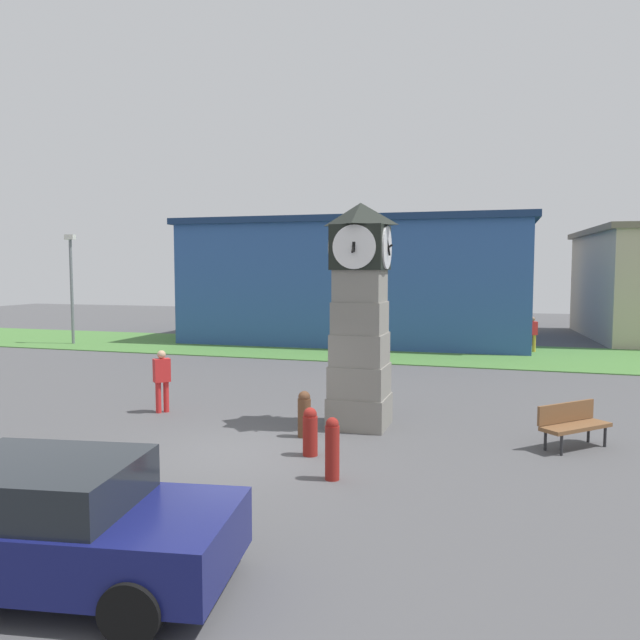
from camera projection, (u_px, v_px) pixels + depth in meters
name	position (u px, v px, depth m)	size (l,w,h in m)	color
ground_plane	(241.00, 452.00, 12.45)	(86.45, 86.45, 0.00)	#4C4C4F
clock_tower	(360.00, 319.00, 14.24)	(1.49, 1.55, 5.13)	gray
bollard_near_tower	(304.00, 414.00, 13.51)	(0.29, 0.29, 1.01)	brown
bollard_mid_row	(310.00, 431.00, 12.16)	(0.29, 0.29, 0.95)	maroon
bollard_far_row	(332.00, 448.00, 10.75)	(0.25, 0.25, 1.10)	maroon
car_by_building	(59.00, 523.00, 7.07)	(4.10, 2.45, 1.47)	navy
bench	(572.00, 422.00, 12.70)	(1.50, 1.51, 0.90)	brown
pedestrian_near_bench	(162.00, 377.00, 15.80)	(0.45, 0.46, 1.59)	red
pedestrian_by_cars	(532.00, 332.00, 27.18)	(0.46, 0.38, 1.57)	gold
street_lamp_near_road	(71.00, 280.00, 30.04)	(0.50, 0.24, 5.30)	slate
warehouse_blue_far	(366.00, 280.00, 33.54)	(17.21, 12.56, 6.08)	#2D5193
grass_verge_far	(312.00, 348.00, 28.60)	(51.87, 7.42, 0.04)	#477A38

